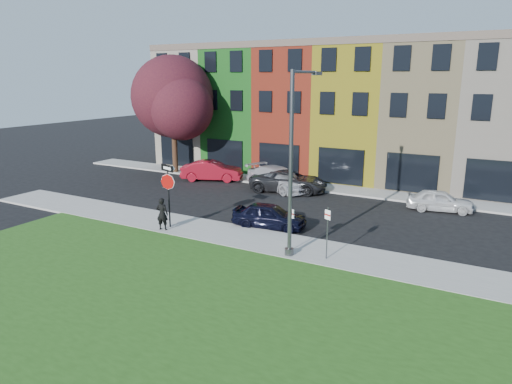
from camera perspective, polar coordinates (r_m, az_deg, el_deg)
The scene contains 15 objects.
ground at distance 20.13m, azimuth -4.64°, elevation -8.64°, with size 120.00×120.00×0.00m, color black.
sidewalk_near at distance 21.64m, azimuth 4.24°, elevation -6.79°, with size 40.00×3.00×0.12m, color gray.
sidewalk_far at distance 34.11m, azimuth 5.02°, elevation 0.99°, with size 40.00×2.40×0.12m, color gray.
rowhouse_block at distance 38.90m, azimuth 9.61°, elevation 9.81°, with size 30.00×10.12×10.00m.
stop_sign at distance 23.92m, azimuth -10.96°, elevation 1.09°, with size 1.01×0.35×3.33m.
man at distance 23.93m, azimuth -11.65°, elevation -2.69°, with size 0.71×0.57×1.70m, color black.
sedan_near at distance 24.18m, azimuth 1.69°, elevation -2.97°, with size 4.13×2.14×1.34m, color black.
parked_car_red at distance 35.50m, azimuth -5.54°, elevation 2.67°, with size 4.96×3.28×1.54m, color maroon.
parked_car_silver at distance 32.54m, azimuth 2.75°, elevation 1.71°, with size 5.91×4.24×1.59m, color #B1B1B6.
parked_car_dark at distance 31.97m, azimuth 4.08°, elevation 1.38°, with size 5.78×3.56×1.49m, color black.
parked_car_white at distance 29.35m, azimuth 22.01°, elevation -0.99°, with size 4.00×2.18×1.29m, color silver.
street_lamp at distance 19.55m, azimuth 4.69°, elevation 3.38°, with size 0.58×2.57×7.98m.
parking_sign_a at distance 20.58m, azimuth 4.40°, elevation -3.96°, with size 0.32×0.10×2.03m.
parking_sign_b at distance 19.77m, azimuth 8.91°, elevation -4.37°, with size 0.30×0.17×2.32m.
tree_purple at distance 38.12m, azimuth -10.17°, elevation 11.40°, with size 7.89×6.90×9.44m.
Camera 1 is at (10.32, -15.44, 7.76)m, focal length 32.00 mm.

